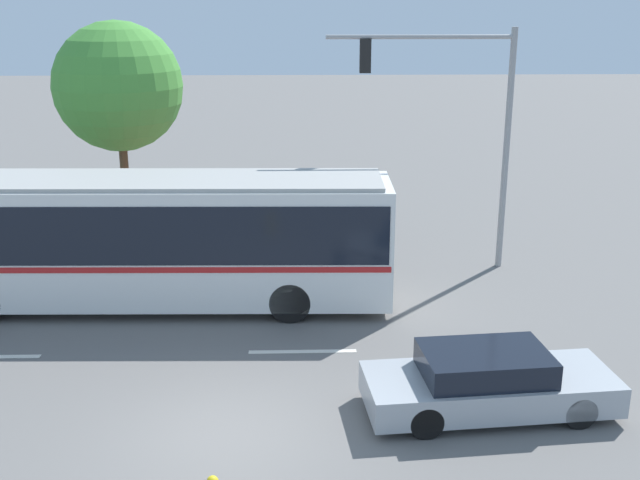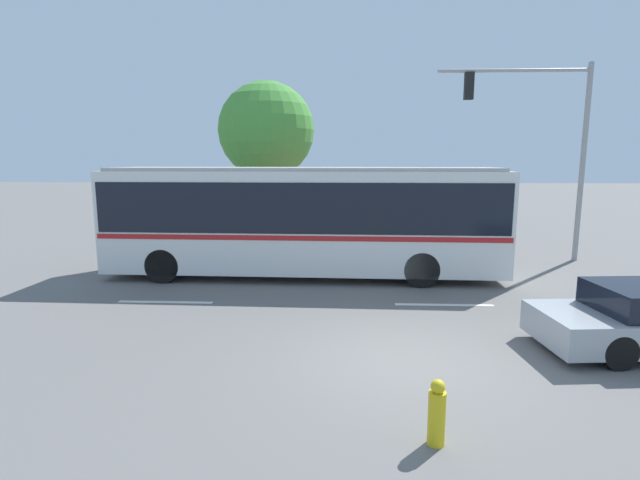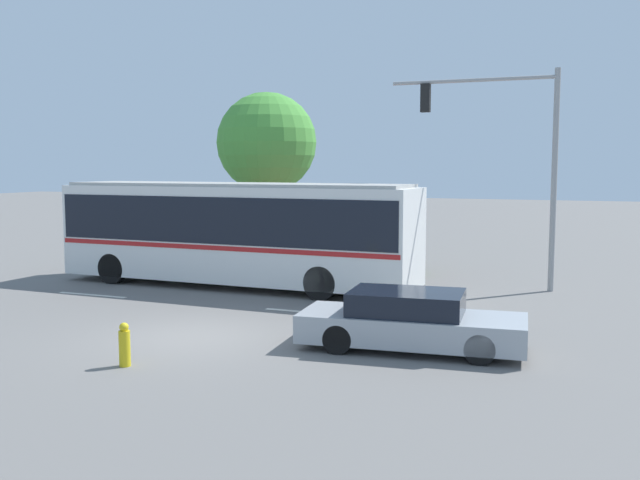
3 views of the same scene
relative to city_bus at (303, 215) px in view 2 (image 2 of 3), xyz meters
The scene contains 8 objects.
ground_plane 6.98m from the city_bus, 69.87° to the right, with size 140.00×140.00×0.00m, color slate.
city_bus is the anchor object (origin of this frame).
traffic_light_pole 9.12m from the city_bus, 18.61° to the left, with size 5.19×0.24×6.80m.
flowering_hedge 5.10m from the city_bus, 71.92° to the left, with size 6.41×1.57×1.50m.
street_tree_left 7.67m from the city_bus, 107.51° to the left, with size 4.15×4.15×6.90m.
fire_hydrant 9.29m from the city_bus, 75.07° to the right, with size 0.22×0.22×0.86m.
lane_stripe_near 5.07m from the city_bus, 38.16° to the right, with size 2.40×0.16×0.01m, color silver.
lane_stripe_mid 4.80m from the city_bus, 137.39° to the right, with size 2.40×0.16×0.01m, color silver.
Camera 2 is at (-1.15, -8.14, 3.52)m, focal length 26.97 mm.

